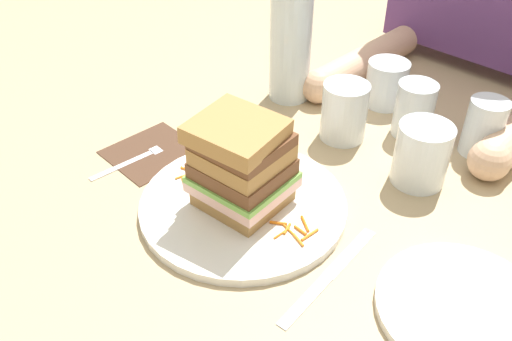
{
  "coord_description": "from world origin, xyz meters",
  "views": [
    {
      "loc": [
        0.43,
        -0.4,
        0.51
      ],
      "look_at": [
        0.01,
        0.03,
        0.05
      ],
      "focal_mm": 38.35,
      "sensor_mm": 36.0,
      "label": 1
    }
  ],
  "objects_px": {
    "napkin_dark": "(152,152)",
    "empty_tumbler_1": "(345,112)",
    "side_plate": "(464,309)",
    "water_bottle": "(291,34)",
    "main_plate": "(241,206)",
    "sandwich": "(240,166)",
    "empty_tumbler_2": "(484,127)",
    "empty_tumbler_3": "(387,83)",
    "juice_glass": "(421,157)",
    "empty_tumbler_0": "(414,109)",
    "knife": "(327,277)",
    "fork": "(140,155)"
  },
  "relations": [
    {
      "from": "knife",
      "to": "empty_tumbler_0",
      "type": "relative_size",
      "value": 2.18
    },
    {
      "from": "knife",
      "to": "empty_tumbler_0",
      "type": "height_order",
      "value": "empty_tumbler_0"
    },
    {
      "from": "empty_tumbler_0",
      "to": "empty_tumbler_1",
      "type": "height_order",
      "value": "empty_tumbler_1"
    },
    {
      "from": "juice_glass",
      "to": "empty_tumbler_2",
      "type": "distance_m",
      "value": 0.14
    },
    {
      "from": "napkin_dark",
      "to": "empty_tumbler_1",
      "type": "distance_m",
      "value": 0.32
    },
    {
      "from": "main_plate",
      "to": "napkin_dark",
      "type": "bearing_deg",
      "value": -179.27
    },
    {
      "from": "empty_tumbler_2",
      "to": "empty_tumbler_3",
      "type": "xyz_separation_m",
      "value": [
        -0.19,
        0.02,
        -0.01
      ]
    },
    {
      "from": "fork",
      "to": "empty_tumbler_1",
      "type": "distance_m",
      "value": 0.34
    },
    {
      "from": "empty_tumbler_2",
      "to": "main_plate",
      "type": "bearing_deg",
      "value": -115.0
    },
    {
      "from": "fork",
      "to": "empty_tumbler_3",
      "type": "distance_m",
      "value": 0.45
    },
    {
      "from": "knife",
      "to": "empty_tumbler_3",
      "type": "height_order",
      "value": "empty_tumbler_3"
    },
    {
      "from": "water_bottle",
      "to": "empty_tumbler_1",
      "type": "bearing_deg",
      "value": -14.22
    },
    {
      "from": "empty_tumbler_3",
      "to": "empty_tumbler_2",
      "type": "bearing_deg",
      "value": -7.2
    },
    {
      "from": "main_plate",
      "to": "empty_tumbler_0",
      "type": "bearing_deg",
      "value": 79.38
    },
    {
      "from": "sandwich",
      "to": "juice_glass",
      "type": "relative_size",
      "value": 1.43
    },
    {
      "from": "main_plate",
      "to": "empty_tumbler_0",
      "type": "xyz_separation_m",
      "value": [
        0.06,
        0.34,
        0.04
      ]
    },
    {
      "from": "main_plate",
      "to": "empty_tumbler_2",
      "type": "xyz_separation_m",
      "value": [
        0.17,
        0.36,
        0.04
      ]
    },
    {
      "from": "sandwich",
      "to": "fork",
      "type": "relative_size",
      "value": 0.81
    },
    {
      "from": "fork",
      "to": "juice_glass",
      "type": "distance_m",
      "value": 0.43
    },
    {
      "from": "napkin_dark",
      "to": "empty_tumbler_2",
      "type": "xyz_separation_m",
      "value": [
        0.37,
        0.37,
        0.04
      ]
    },
    {
      "from": "juice_glass",
      "to": "knife",
      "type": "bearing_deg",
      "value": -84.04
    },
    {
      "from": "juice_glass",
      "to": "empty_tumbler_1",
      "type": "height_order",
      "value": "empty_tumbler_1"
    },
    {
      "from": "empty_tumbler_1",
      "to": "empty_tumbler_0",
      "type": "bearing_deg",
      "value": 49.68
    },
    {
      "from": "water_bottle",
      "to": "empty_tumbler_2",
      "type": "bearing_deg",
      "value": 12.99
    },
    {
      "from": "empty_tumbler_1",
      "to": "empty_tumbler_2",
      "type": "distance_m",
      "value": 0.22
    },
    {
      "from": "main_plate",
      "to": "side_plate",
      "type": "relative_size",
      "value": 1.44
    },
    {
      "from": "main_plate",
      "to": "sandwich",
      "type": "relative_size",
      "value": 2.14
    },
    {
      "from": "water_bottle",
      "to": "knife",
      "type": "bearing_deg",
      "value": -42.31
    },
    {
      "from": "knife",
      "to": "empty_tumbler_3",
      "type": "xyz_separation_m",
      "value": [
        -0.19,
        0.4,
        0.04
      ]
    },
    {
      "from": "juice_glass",
      "to": "empty_tumbler_3",
      "type": "bearing_deg",
      "value": 136.13
    },
    {
      "from": "main_plate",
      "to": "napkin_dark",
      "type": "distance_m",
      "value": 0.2
    },
    {
      "from": "fork",
      "to": "empty_tumbler_3",
      "type": "bearing_deg",
      "value": 66.65
    },
    {
      "from": "fork",
      "to": "empty_tumbler_3",
      "type": "relative_size",
      "value": 2.05
    },
    {
      "from": "empty_tumbler_2",
      "to": "juice_glass",
      "type": "bearing_deg",
      "value": -102.97
    },
    {
      "from": "sandwich",
      "to": "empty_tumbler_2",
      "type": "distance_m",
      "value": 0.4
    },
    {
      "from": "main_plate",
      "to": "napkin_dark",
      "type": "xyz_separation_m",
      "value": [
        -0.2,
        -0.0,
        -0.0
      ]
    },
    {
      "from": "empty_tumbler_3",
      "to": "main_plate",
      "type": "bearing_deg",
      "value": -86.4
    },
    {
      "from": "sandwich",
      "to": "empty_tumbler_1",
      "type": "relative_size",
      "value": 1.4
    },
    {
      "from": "empty_tumbler_0",
      "to": "knife",
      "type": "bearing_deg",
      "value": -73.8
    },
    {
      "from": "knife",
      "to": "empty_tumbler_1",
      "type": "bearing_deg",
      "value": 124.0
    },
    {
      "from": "juice_glass",
      "to": "main_plate",
      "type": "bearing_deg",
      "value": -121.04
    },
    {
      "from": "sandwich",
      "to": "water_bottle",
      "type": "bearing_deg",
      "value": 120.02
    },
    {
      "from": "empty_tumbler_3",
      "to": "empty_tumbler_0",
      "type": "bearing_deg",
      "value": -31.04
    },
    {
      "from": "knife",
      "to": "main_plate",
      "type": "bearing_deg",
      "value": 174.91
    },
    {
      "from": "napkin_dark",
      "to": "empty_tumbler_2",
      "type": "distance_m",
      "value": 0.52
    },
    {
      "from": "sandwich",
      "to": "main_plate",
      "type": "bearing_deg",
      "value": 89.21
    },
    {
      "from": "side_plate",
      "to": "water_bottle",
      "type": "bearing_deg",
      "value": 153.85
    },
    {
      "from": "side_plate",
      "to": "empty_tumbler_0",
      "type": "bearing_deg",
      "value": 130.95
    },
    {
      "from": "sandwich",
      "to": "knife",
      "type": "bearing_deg",
      "value": -4.81
    },
    {
      "from": "water_bottle",
      "to": "sandwich",
      "type": "bearing_deg",
      "value": -59.98
    }
  ]
}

